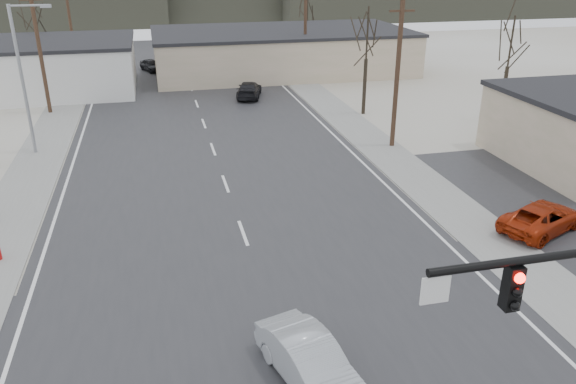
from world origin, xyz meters
The scene contains 21 objects.
ground centered at (0.00, 0.00, 0.00)m, with size 140.00×140.00×0.00m, color silver.
main_road centered at (0.00, 15.00, 0.02)m, with size 18.00×110.00×0.05m, color #29292C.
cross_road centered at (0.00, 0.00, 0.02)m, with size 90.00×10.00×0.04m, color #29292C.
sidewalk_left centered at (-10.60, 20.00, 0.03)m, with size 3.00×90.00×0.06m, color gray.
sidewalk_right centered at (10.60, 20.00, 0.03)m, with size 3.00×90.00×0.06m, color gray.
building_left_far centered at (-16.00, 40.00, 2.26)m, with size 22.30×12.30×4.50m.
building_right_far centered at (10.00, 44.00, 2.15)m, with size 26.30×14.30×4.30m.
upole_left_c centered at (-11.50, 32.00, 5.22)m, with size 2.20×0.30×10.00m.
upole_left_d centered at (-11.50, 52.00, 5.22)m, with size 2.20×0.30×10.00m.
upole_right_a centered at (11.50, 18.00, 5.22)m, with size 2.20×0.30×10.00m.
upole_right_b centered at (11.50, 40.00, 5.22)m, with size 2.20×0.30×10.00m.
streetlight_main centered at (-10.80, 22.00, 5.09)m, with size 2.40×0.25×9.00m.
tree_right_mid centered at (12.50, 26.00, 5.93)m, with size 3.74×3.74×8.33m.
tree_left_far centered at (-14.00, 46.00, 6.28)m, with size 3.96×3.96×8.82m.
tree_right_far centered at (15.00, 52.00, 5.58)m, with size 3.52×3.52×7.84m.
tree_lot centered at (22.00, 22.00, 5.58)m, with size 3.52×3.52×7.84m.
hill_right centered at (50.00, 90.00, 2.75)m, with size 60.00×18.00×5.50m, color #333026.
sedan_crossing centered at (0.38, -1.88, 0.76)m, with size 1.52×4.36×1.44m, color #A3A7AD.
car_far_a centered at (4.67, 33.20, 0.73)m, with size 1.90×4.68×1.36m, color black.
car_far_b centered at (-3.42, 47.16, 0.66)m, with size 1.45×3.60×1.23m, color black.
car_parked_red centered at (13.24, 5.10, 0.67)m, with size 2.10×4.55×1.27m, color #952208.
Camera 1 is at (-3.29, -14.44, 11.79)m, focal length 35.00 mm.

